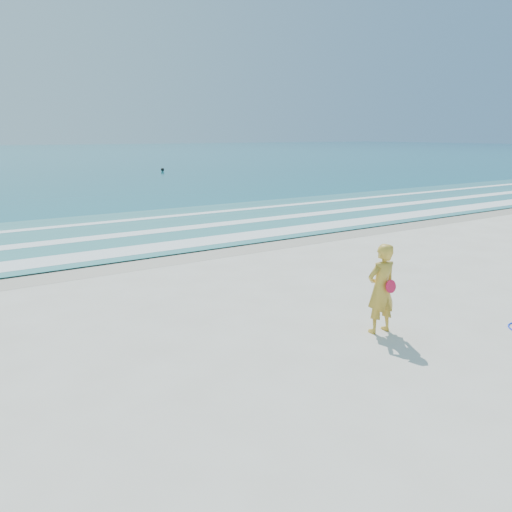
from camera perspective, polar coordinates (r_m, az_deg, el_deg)
ground at (r=9.52m, az=9.74°, el=-11.28°), size 400.00×400.00×0.00m
wet_sand at (r=16.86m, az=-11.37°, el=-0.22°), size 400.00×2.40×0.00m
shallow at (r=21.49m, az=-16.37°, el=2.60°), size 400.00×10.00×0.01m
foam_near at (r=18.04m, az=-12.92°, el=0.78°), size 400.00×1.40×0.01m
foam_mid at (r=20.73m, az=-15.72°, el=2.27°), size 400.00×0.90×0.01m
foam_far at (r=23.86m, az=-18.13°, el=3.56°), size 400.00×0.60×0.01m
buoy at (r=56.12m, az=-10.64°, el=9.68°), size 0.38×0.38×0.38m
woman at (r=10.48m, az=14.11°, el=-3.63°), size 0.71×0.49×1.88m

